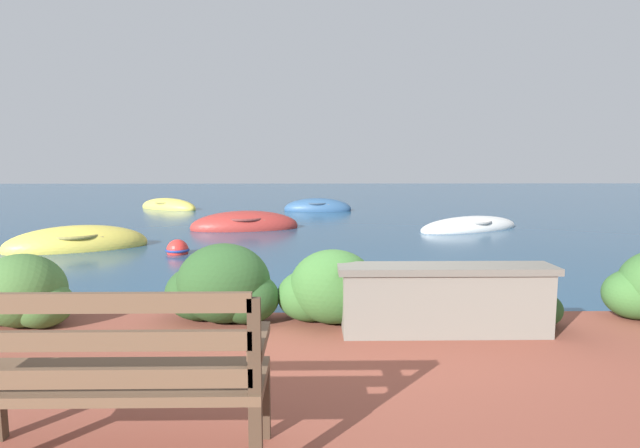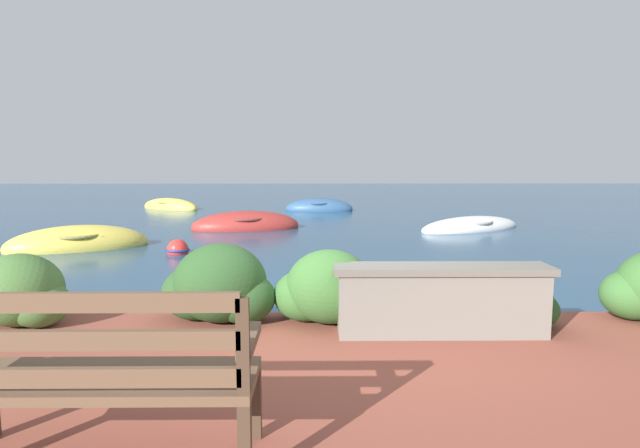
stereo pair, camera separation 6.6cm
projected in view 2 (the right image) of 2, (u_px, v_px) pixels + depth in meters
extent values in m
plane|color=navy|center=(347.00, 333.00, 5.08)|extent=(80.00, 80.00, 0.00)
cube|color=#433123|center=(256.00, 402.00, 2.72)|extent=(0.06, 0.06, 0.40)
cube|color=#433123|center=(245.00, 445.00, 2.31)|extent=(0.06, 0.06, 0.40)
cube|color=brown|center=(105.00, 380.00, 2.48)|extent=(1.50, 0.48, 0.05)
cube|color=brown|center=(84.00, 377.00, 2.26)|extent=(1.43, 0.04, 0.09)
cube|color=brown|center=(82.00, 340.00, 2.24)|extent=(1.43, 0.04, 0.09)
cube|color=brown|center=(80.00, 302.00, 2.22)|extent=(1.43, 0.04, 0.09)
cube|color=#433123|center=(243.00, 346.00, 2.25)|extent=(0.06, 0.04, 0.45)
cube|color=brown|center=(249.00, 340.00, 2.46)|extent=(0.07, 0.43, 0.05)
cube|color=slate|center=(441.00, 303.00, 4.38)|extent=(1.80, 0.35, 0.56)
cube|color=#635F56|center=(442.00, 269.00, 4.34)|extent=(1.89, 0.39, 0.06)
ellipsoid|color=#426B33|center=(19.00, 290.00, 4.61)|extent=(0.79, 0.71, 0.67)
ellipsoid|color=#426B33|center=(0.00, 299.00, 4.68)|extent=(0.60, 0.54, 0.48)
ellipsoid|color=#426B33|center=(39.00, 303.00, 4.59)|extent=(0.56, 0.50, 0.44)
ellipsoid|color=#284C23|center=(220.00, 283.00, 4.73)|extent=(0.88, 0.79, 0.75)
ellipsoid|color=#284C23|center=(197.00, 292.00, 4.81)|extent=(0.66, 0.60, 0.53)
ellipsoid|color=#284C23|center=(243.00, 297.00, 4.70)|extent=(0.62, 0.56, 0.49)
ellipsoid|color=#38662D|center=(329.00, 286.00, 4.70)|extent=(0.82, 0.74, 0.70)
ellipsoid|color=#38662D|center=(306.00, 295.00, 4.77)|extent=(0.61, 0.55, 0.49)
ellipsoid|color=#38662D|center=(351.00, 300.00, 4.67)|extent=(0.57, 0.52, 0.45)
ellipsoid|color=#2D5628|center=(520.00, 300.00, 4.60)|extent=(0.58, 0.53, 0.50)
ellipsoid|color=#2D5628|center=(501.00, 306.00, 4.65)|extent=(0.44, 0.39, 0.35)
ellipsoid|color=#2D5628|center=(537.00, 310.00, 4.59)|extent=(0.41, 0.37, 0.32)
ellipsoid|color=#38662D|center=(633.00, 294.00, 4.81)|extent=(0.61, 0.55, 0.48)
ellipsoid|color=#DBC64C|center=(78.00, 245.00, 10.20)|extent=(2.94, 2.22, 0.83)
torus|color=olive|center=(78.00, 234.00, 10.17)|extent=(1.54, 1.54, 0.07)
cube|color=#846647|center=(100.00, 235.00, 10.36)|extent=(0.51, 0.87, 0.04)
cube|color=#846647|center=(59.00, 237.00, 10.02)|extent=(0.51, 0.87, 0.04)
ellipsoid|color=silver|center=(471.00, 228.00, 13.15)|extent=(3.40, 2.56, 0.61)
torus|color=gray|center=(471.00, 222.00, 13.13)|extent=(1.51, 1.51, 0.07)
cube|color=#846647|center=(457.00, 224.00, 12.89)|extent=(0.53, 0.82, 0.04)
cube|color=#846647|center=(482.00, 222.00, 13.34)|extent=(0.53, 0.82, 0.04)
ellipsoid|color=#9E2D28|center=(246.00, 227.00, 13.28)|extent=(3.04, 1.78, 0.85)
torus|color=brown|center=(246.00, 218.00, 13.25)|extent=(1.44, 1.44, 0.07)
cube|color=#846647|center=(262.00, 219.00, 13.35)|extent=(0.32, 0.96, 0.04)
cube|color=#846647|center=(232.00, 219.00, 13.17)|extent=(0.32, 0.96, 0.04)
ellipsoid|color=#2D517A|center=(319.00, 209.00, 18.47)|extent=(2.54, 1.11, 0.82)
torus|color=#2D4157|center=(319.00, 203.00, 18.44)|extent=(1.05, 1.05, 0.07)
cube|color=#846647|center=(329.00, 204.00, 18.43)|extent=(0.16, 0.78, 0.04)
cube|color=#846647|center=(311.00, 204.00, 18.46)|extent=(0.16, 0.78, 0.04)
ellipsoid|color=#DBC64C|center=(170.00, 207.00, 19.29)|extent=(2.88, 2.35, 0.73)
torus|color=olive|center=(170.00, 202.00, 19.27)|extent=(1.33, 1.33, 0.07)
cube|color=#846647|center=(163.00, 203.00, 19.50)|extent=(0.51, 0.69, 0.04)
cube|color=#846647|center=(176.00, 203.00, 19.08)|extent=(0.51, 0.69, 0.04)
sphere|color=red|center=(178.00, 250.00, 9.60)|extent=(0.41, 0.41, 0.41)
torus|color=navy|center=(178.00, 250.00, 9.60)|extent=(0.46, 0.46, 0.05)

